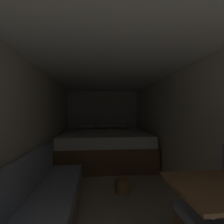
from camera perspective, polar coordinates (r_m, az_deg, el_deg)
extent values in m
plane|color=#B2A893|center=(3.02, -0.49, -25.13)|extent=(7.59, 7.59, 0.00)
cube|color=beige|center=(5.56, -3.13, -3.07)|extent=(2.37, 0.05, 1.98)
cube|color=beige|center=(2.89, -24.18, -5.85)|extent=(0.05, 5.59, 1.98)
cube|color=beige|center=(3.08, 21.63, -5.49)|extent=(0.05, 5.59, 1.98)
cube|color=white|center=(2.83, -0.49, 14.72)|extent=(2.37, 5.59, 0.05)
cube|color=brown|center=(4.54, -2.48, -13.00)|extent=(2.15, 2.10, 0.52)
cube|color=white|center=(4.47, -2.48, -8.21)|extent=(2.11, 2.06, 0.24)
ellipsoid|color=white|center=(5.27, -8.26, -4.76)|extent=(0.55, 0.34, 0.16)
ellipsoid|color=white|center=(5.32, 2.24, -4.72)|extent=(0.55, 0.34, 0.16)
ellipsoid|color=white|center=(5.27, -2.98, -4.76)|extent=(0.55, 0.34, 0.16)
cube|color=#99A3B7|center=(2.09, -23.09, -29.87)|extent=(0.61, 2.74, 0.18)
cube|color=#99A3B7|center=(2.05, -30.64, -21.07)|extent=(0.12, 2.74, 0.43)
cylinder|color=olive|center=(2.98, 3.57, -23.37)|extent=(0.26, 0.26, 0.20)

